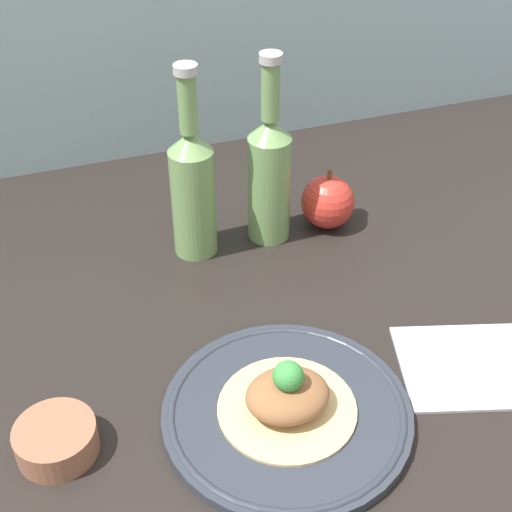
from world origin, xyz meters
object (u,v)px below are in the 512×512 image
(apple, at_px, (328,202))
(dipping_bowl, at_px, (56,440))
(cider_bottle_left, at_px, (193,187))
(cider_bottle_right, at_px, (269,173))
(plate, at_px, (287,412))
(plated_food, at_px, (288,396))

(apple, bearing_deg, dipping_bowl, -146.25)
(cider_bottle_left, height_order, cider_bottle_right, same)
(dipping_bowl, bearing_deg, cider_bottle_left, 51.82)
(plate, relative_size, plated_food, 1.80)
(apple, bearing_deg, plated_food, -120.55)
(dipping_bowl, bearing_deg, apple, 33.75)
(plate, height_order, cider_bottle_right, cider_bottle_right)
(plate, relative_size, cider_bottle_left, 0.98)
(cider_bottle_left, bearing_deg, plate, -88.52)
(cider_bottle_left, xyz_separation_m, apple, (0.21, -0.00, -0.07))
(dipping_bowl, bearing_deg, cider_bottle_right, 40.70)
(cider_bottle_right, bearing_deg, apple, -2.94)
(apple, xyz_separation_m, dipping_bowl, (-0.45, -0.30, -0.02))
(cider_bottle_left, bearing_deg, plated_food, -88.52)
(cider_bottle_left, bearing_deg, cider_bottle_right, 0.00)
(plated_food, relative_size, dipping_bowl, 1.78)
(cider_bottle_left, distance_m, apple, 0.22)
(plate, xyz_separation_m, plated_food, (0.00, 0.00, 0.03))
(dipping_bowl, bearing_deg, plated_food, -9.03)
(plate, distance_m, dipping_bowl, 0.25)
(cider_bottle_left, relative_size, cider_bottle_right, 1.00)
(plated_food, xyz_separation_m, dipping_bowl, (-0.25, 0.04, -0.02))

